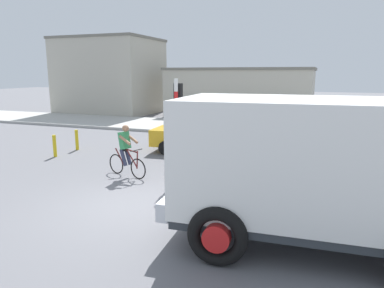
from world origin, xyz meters
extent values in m
plane|color=slate|center=(0.00, 0.00, 0.00)|extent=(120.00, 120.00, 0.00)
cube|color=#ADADA8|center=(0.00, 12.97, 0.08)|extent=(80.00, 5.00, 0.16)
cube|color=white|center=(4.42, -0.68, 1.80)|extent=(5.33, 2.78, 2.20)
cube|color=#2D3338|center=(4.42, -0.68, 0.62)|extent=(5.22, 2.73, 0.16)
cube|color=silver|center=(1.73, -0.83, 0.80)|extent=(0.37, 2.38, 0.36)
cube|color=black|center=(1.88, -0.82, 2.30)|extent=(0.24, 2.13, 0.70)
torus|color=black|center=(2.88, -2.05, 0.55)|extent=(1.11, 0.30, 1.10)
cylinder|color=red|center=(2.88, -2.05, 0.55)|extent=(0.51, 0.33, 0.50)
torus|color=black|center=(2.74, 0.51, 0.55)|extent=(1.11, 0.30, 1.10)
cylinder|color=red|center=(2.74, 0.51, 0.55)|extent=(0.51, 0.33, 0.50)
torus|color=black|center=(-0.96, 2.10, 0.34)|extent=(0.66, 0.24, 0.68)
torus|color=black|center=(-1.96, 2.41, 0.34)|extent=(0.66, 0.24, 0.68)
cylinder|color=#591E1E|center=(-1.29, 2.20, 0.91)|extent=(0.58, 0.22, 0.09)
cylinder|color=#591E1E|center=(-1.24, 2.19, 0.66)|extent=(0.50, 0.19, 0.57)
cylinder|color=#591E1E|center=(-1.77, 2.35, 0.61)|extent=(0.43, 0.17, 0.57)
cylinder|color=#591E1E|center=(-0.99, 2.11, 0.64)|extent=(0.10, 0.07, 0.59)
cylinder|color=black|center=(-1.01, 2.12, 0.95)|extent=(0.18, 0.49, 0.03)
cube|color=black|center=(-1.58, 2.29, 0.88)|extent=(0.26, 0.19, 0.06)
cube|color=#338C51|center=(-1.53, 2.28, 1.21)|extent=(0.38, 0.39, 0.59)
sphere|color=#9E7051|center=(-1.46, 2.26, 1.61)|extent=(0.22, 0.22, 0.22)
cylinder|color=#2D334C|center=(-1.47, 2.36, 0.65)|extent=(0.33, 0.20, 0.57)
cylinder|color=#9E7051|center=(-1.29, 2.37, 1.26)|extent=(0.50, 0.23, 0.29)
cylinder|color=#2D334C|center=(-1.53, 2.17, 0.65)|extent=(0.33, 0.20, 0.57)
cylinder|color=#9E7051|center=(-1.39, 2.07, 1.26)|extent=(0.50, 0.23, 0.29)
cylinder|color=red|center=(0.15, 2.66, 0.20)|extent=(0.12, 0.12, 0.40)
cylinder|color=white|center=(0.15, 2.66, 0.60)|extent=(0.12, 0.12, 0.40)
cylinder|color=red|center=(0.15, 2.66, 1.00)|extent=(0.12, 0.12, 0.40)
cylinder|color=white|center=(0.15, 2.66, 1.40)|extent=(0.12, 0.12, 0.40)
cylinder|color=red|center=(0.15, 2.66, 1.80)|extent=(0.12, 0.12, 0.40)
cylinder|color=white|center=(0.15, 2.66, 2.20)|extent=(0.12, 0.12, 0.40)
cylinder|color=red|center=(0.15, 2.66, 2.60)|extent=(0.12, 0.12, 0.40)
cylinder|color=white|center=(0.15, 2.66, 3.00)|extent=(0.12, 0.12, 0.40)
cube|color=black|center=(0.15, 2.84, 2.75)|extent=(0.24, 0.20, 0.60)
sphere|color=orange|center=(0.15, 2.96, 2.75)|extent=(0.14, 0.14, 0.14)
cube|color=#B7B7BC|center=(2.73, 7.57, 0.65)|extent=(4.07, 1.87, 0.70)
cube|color=black|center=(2.58, 7.57, 1.30)|extent=(2.26, 1.54, 0.60)
cylinder|color=black|center=(4.01, 8.36, 0.30)|extent=(0.61, 0.21, 0.60)
cylinder|color=black|center=(3.93, 6.66, 0.30)|extent=(0.61, 0.21, 0.60)
cylinder|color=black|center=(1.53, 8.47, 0.30)|extent=(0.61, 0.21, 0.60)
cylinder|color=black|center=(1.46, 6.77, 0.30)|extent=(0.61, 0.21, 0.60)
cylinder|color=black|center=(6.13, 7.18, 0.30)|extent=(0.62, 0.25, 0.60)
cylinder|color=black|center=(5.91, 5.49, 0.30)|extent=(0.62, 0.25, 0.60)
cube|color=gold|center=(-0.38, 6.50, 0.65)|extent=(4.12, 2.01, 0.70)
cube|color=black|center=(-0.23, 6.51, 1.30)|extent=(2.31, 1.61, 0.60)
cylinder|color=black|center=(-1.55, 5.55, 0.30)|extent=(0.61, 0.23, 0.60)
cylinder|color=black|center=(-1.68, 7.25, 0.30)|extent=(0.61, 0.23, 0.60)
cylinder|color=black|center=(0.92, 5.75, 0.30)|extent=(0.61, 0.23, 0.60)
cylinder|color=black|center=(0.79, 7.44, 0.30)|extent=(0.61, 0.23, 0.60)
cylinder|color=#2D334C|center=(-0.24, 7.95, 0.42)|extent=(0.22, 0.22, 0.85)
cube|color=white|center=(-0.24, 7.95, 1.13)|extent=(0.34, 0.22, 0.56)
sphere|color=#9E7051|center=(-0.24, 7.95, 1.52)|extent=(0.20, 0.20, 0.20)
cylinder|color=gold|center=(-5.66, 3.68, 0.45)|extent=(0.14, 0.14, 0.90)
cylinder|color=gold|center=(-5.66, 5.08, 0.45)|extent=(0.14, 0.14, 0.90)
cube|color=#B2AD9E|center=(-12.55, 18.65, 3.00)|extent=(7.57, 6.32, 5.99)
cube|color=slate|center=(-12.55, 18.65, 6.09)|extent=(7.72, 6.45, 0.20)
cube|color=#B2AD9E|center=(-1.65, 20.79, 1.78)|extent=(10.84, 7.09, 3.55)
cube|color=slate|center=(-1.65, 20.79, 3.65)|extent=(11.06, 7.23, 0.20)
camera|label=1|loc=(4.46, -7.61, 3.37)|focal=33.11mm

